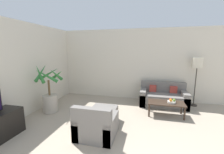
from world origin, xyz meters
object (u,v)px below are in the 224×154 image
object	(u,v)px
floor_lamp	(197,65)
apple_red	(170,99)
coffee_table	(166,104)
fruit_bowl	(172,102)
sofa_loveseat	(163,97)
orange_fruit	(171,100)
ottoman	(105,114)
apple_green	(174,100)
potted_palm	(50,96)
armchair	(96,126)

from	to	relation	value
floor_lamp	apple_red	size ratio (longest dim) A/B	25.02
coffee_table	fruit_bowl	bearing A→B (deg)	-0.94
sofa_loveseat	orange_fruit	size ratio (longest dim) A/B	18.97
fruit_bowl	ottoman	bearing A→B (deg)	-155.71
fruit_bowl	apple_green	size ratio (longest dim) A/B	3.02
potted_palm	armchair	distance (m)	2.11
floor_lamp	armchair	xyz separation A→B (m)	(-2.63, -2.62, -1.16)
sofa_loveseat	ottoman	world-z (taller)	sofa_loveseat
floor_lamp	coffee_table	distance (m)	1.82
potted_palm	apple_red	bearing A→B (deg)	10.34
apple_red	ottoman	bearing A→B (deg)	-153.57
apple_green	potted_palm	bearing A→B (deg)	-170.99
coffee_table	apple_green	distance (m)	0.26
coffee_table	fruit_bowl	distance (m)	0.17
sofa_loveseat	ottoman	bearing A→B (deg)	-133.99
fruit_bowl	armchair	world-z (taller)	armchair
coffee_table	ottoman	size ratio (longest dim) A/B	1.58
orange_fruit	floor_lamp	bearing A→B (deg)	50.82
apple_red	coffee_table	bearing A→B (deg)	-151.67
sofa_loveseat	armchair	distance (m)	2.91
apple_green	coffee_table	bearing A→B (deg)	178.42
armchair	fruit_bowl	bearing A→B (deg)	41.37
apple_red	apple_green	bearing A→B (deg)	-37.61
potted_palm	coffee_table	size ratio (longest dim) A/B	1.45
potted_palm	floor_lamp	xyz separation A→B (m)	(4.50, 1.66, 0.90)
sofa_loveseat	apple_red	distance (m)	0.85
apple_red	fruit_bowl	bearing A→B (deg)	-67.64
apple_green	ottoman	world-z (taller)	apple_green
orange_fruit	potted_palm	bearing A→B (deg)	-171.29
fruit_bowl	ottoman	distance (m)	1.98
coffee_table	armchair	xyz separation A→B (m)	(-1.61, -1.55, -0.09)
coffee_table	armchair	world-z (taller)	armchair
fruit_bowl	apple_red	distance (m)	0.09
floor_lamp	apple_green	bearing A→B (deg)	-127.03
fruit_bowl	potted_palm	bearing A→B (deg)	-170.78
floor_lamp	apple_green	xyz separation A→B (m)	(-0.81, -1.07, -0.93)
apple_green	armchair	world-z (taller)	armchair
coffee_table	floor_lamp	bearing A→B (deg)	46.21
apple_green	ottoman	size ratio (longest dim) A/B	0.12
apple_red	orange_fruit	size ratio (longest dim) A/B	0.80
sofa_loveseat	apple_green	world-z (taller)	sofa_loveseat
coffee_table	apple_green	xyz separation A→B (m)	(0.21, -0.01, 0.14)
sofa_loveseat	potted_palm	bearing A→B (deg)	-157.03
floor_lamp	potted_palm	bearing A→B (deg)	-159.77
orange_fruit	apple_green	bearing A→B (deg)	20.12
potted_palm	fruit_bowl	xyz separation A→B (m)	(3.63, 0.59, -0.09)
coffee_table	orange_fruit	bearing A→B (deg)	-18.21
sofa_loveseat	coffee_table	size ratio (longest dim) A/B	1.51
potted_palm	apple_red	world-z (taller)	potted_palm
sofa_loveseat	floor_lamp	world-z (taller)	floor_lamp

